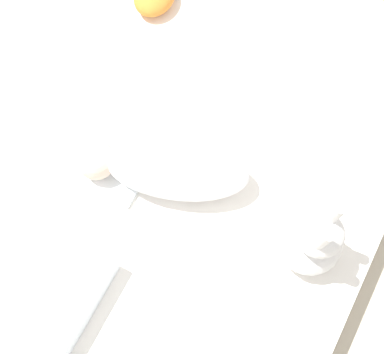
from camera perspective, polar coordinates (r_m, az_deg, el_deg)
ground_plane at (r=1.79m, az=1.33°, el=-2.60°), size 12.00×12.00×0.00m
bed_mattress at (r=1.70m, az=1.39°, el=-1.82°), size 1.47×1.06×0.18m
burp_cloth at (r=1.64m, az=-8.63°, el=0.70°), size 0.16×0.21×0.02m
swaddled_baby at (r=1.55m, az=-2.51°, el=0.96°), size 0.32×0.51×0.17m
pillow at (r=1.57m, az=-16.08°, el=-11.84°), size 0.34×0.31×0.09m
bunny_plush at (r=1.48m, az=12.74°, el=-6.68°), size 0.18×0.18×0.37m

